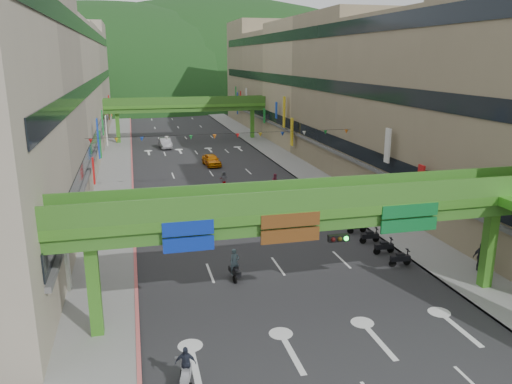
% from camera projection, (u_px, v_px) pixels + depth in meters
% --- Properties ---
extents(ground, '(320.00, 320.00, 0.00)m').
position_uv_depth(ground, '(356.00, 375.00, 21.53)').
color(ground, black).
rests_on(ground, ground).
extents(road_slab, '(18.00, 140.00, 0.02)m').
position_uv_depth(road_slab, '(200.00, 158.00, 68.39)').
color(road_slab, '#28282B').
rests_on(road_slab, ground).
extents(sidewalk_left, '(4.00, 140.00, 0.15)m').
position_uv_depth(sidewalk_left, '(117.00, 161.00, 65.81)').
color(sidewalk_left, gray).
rests_on(sidewalk_left, ground).
extents(sidewalk_right, '(4.00, 140.00, 0.15)m').
position_uv_depth(sidewalk_right, '(277.00, 154.00, 70.93)').
color(sidewalk_right, gray).
rests_on(sidewalk_right, ground).
extents(curb_left, '(0.20, 140.00, 0.18)m').
position_uv_depth(curb_left, '(132.00, 160.00, 66.25)').
color(curb_left, '#CC5959').
rests_on(curb_left, ground).
extents(curb_right, '(0.20, 140.00, 0.18)m').
position_uv_depth(curb_right, '(264.00, 154.00, 70.48)').
color(curb_right, gray).
rests_on(curb_right, ground).
extents(building_row_left, '(12.80, 95.00, 19.00)m').
position_uv_depth(building_row_left, '(45.00, 90.00, 61.53)').
color(building_row_left, '#9E937F').
rests_on(building_row_left, ground).
extents(building_row_right, '(12.80, 95.00, 19.00)m').
position_uv_depth(building_row_right, '(332.00, 86.00, 70.33)').
color(building_row_right, gray).
rests_on(building_row_right, ground).
extents(overpass_near, '(28.00, 12.27, 7.10)m').
position_uv_depth(overpass_near, '(333.00, 221.00, 25.44)').
color(overpass_near, '#4C9E2D').
rests_on(overpass_near, ground).
extents(overpass_far, '(28.00, 2.20, 7.10)m').
position_uv_depth(overpass_far, '(187.00, 108.00, 81.04)').
color(overpass_far, '#4C9E2D').
rests_on(overpass_far, ground).
extents(hill_left, '(168.00, 140.00, 112.00)m').
position_uv_depth(hill_left, '(112.00, 98.00, 167.99)').
color(hill_left, '#1C4419').
rests_on(hill_left, ground).
extents(hill_right, '(208.00, 176.00, 128.00)m').
position_uv_depth(hill_right, '(219.00, 93.00, 196.03)').
color(hill_right, '#1C4419').
rests_on(hill_right, ground).
extents(bunting_string, '(26.00, 0.36, 0.47)m').
position_uv_depth(bunting_string, '(226.00, 136.00, 48.09)').
color(bunting_string, black).
rests_on(bunting_string, ground).
extents(scooter_rider_near, '(0.71, 1.59, 2.00)m').
position_uv_depth(scooter_rider_near, '(235.00, 266.00, 30.61)').
color(scooter_rider_near, black).
rests_on(scooter_rider_near, ground).
extents(scooter_rider_mid, '(0.87, 1.60, 2.08)m').
position_uv_depth(scooter_rider_mid, '(275.00, 183.00, 49.96)').
color(scooter_rider_mid, black).
rests_on(scooter_rider_mid, ground).
extents(scooter_rider_left, '(0.94, 1.58, 1.86)m').
position_uv_depth(scooter_rider_left, '(186.00, 367.00, 20.56)').
color(scooter_rider_left, gray).
rests_on(scooter_rider_left, ground).
extents(scooter_rider_far, '(0.79, 1.60, 1.89)m').
position_uv_depth(scooter_rider_far, '(224.00, 180.00, 51.77)').
color(scooter_rider_far, '#720006').
rests_on(scooter_rider_far, ground).
extents(parked_scooter_row, '(1.60, 9.35, 1.08)m').
position_uv_depth(parked_scooter_row, '(370.00, 236.00, 36.83)').
color(parked_scooter_row, black).
rests_on(parked_scooter_row, ground).
extents(car_silver, '(1.91, 4.62, 1.49)m').
position_uv_depth(car_silver, '(165.00, 143.00, 75.37)').
color(car_silver, '#AAAAB1').
rests_on(car_silver, ground).
extents(car_yellow, '(2.21, 4.52, 1.49)m').
position_uv_depth(car_yellow, '(212.00, 160.00, 63.09)').
color(car_yellow, orange).
rests_on(car_yellow, ground).
extents(pedestrian_red, '(1.00, 0.85, 1.84)m').
position_uv_depth(pedestrian_red, '(334.00, 190.00, 48.07)').
color(pedestrian_red, maroon).
rests_on(pedestrian_red, ground).
extents(pedestrian_dark, '(1.10, 0.47, 1.87)m').
position_uv_depth(pedestrian_dark, '(480.00, 259.00, 31.62)').
color(pedestrian_dark, black).
rests_on(pedestrian_dark, ground).
extents(pedestrian_blue, '(0.89, 0.69, 1.69)m').
position_uv_depth(pedestrian_blue, '(336.00, 192.00, 47.75)').
color(pedestrian_blue, '#2B374F').
rests_on(pedestrian_blue, ground).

